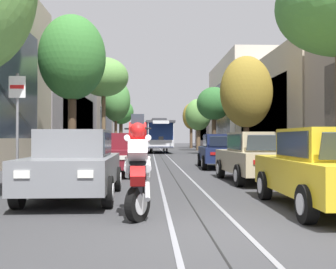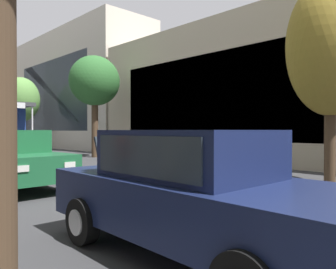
# 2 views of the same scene
# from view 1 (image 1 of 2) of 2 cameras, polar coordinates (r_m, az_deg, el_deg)

# --- Properties ---
(ground_plane) EXTENTS (173.24, 173.24, 0.00)m
(ground_plane) POSITION_cam_1_polar(r_m,az_deg,el_deg) (33.80, -1.07, -2.88)
(ground_plane) COLOR #38383A
(trolley_track_rails) EXTENTS (1.14, 77.30, 0.01)m
(trolley_track_rails) POSITION_cam_1_polar(r_m,az_deg,el_deg) (38.72, -1.26, -2.58)
(trolley_track_rails) COLOR gray
(trolley_track_rails) RESTS_ON ground
(building_facade_left) EXTENTS (5.70, 69.00, 9.26)m
(building_facade_left) POSITION_cam_1_polar(r_m,az_deg,el_deg) (37.83, -16.19, 3.48)
(building_facade_left) COLOR #BCAD93
(building_facade_left) RESTS_ON ground
(building_facade_right) EXTENTS (5.66, 69.00, 10.23)m
(building_facade_right) POSITION_cam_1_polar(r_m,az_deg,el_deg) (42.92, 11.73, 3.03)
(building_facade_right) COLOR gray
(building_facade_right) RESTS_ON ground
(parked_car_grey_near_left) EXTENTS (2.03, 4.38, 1.58)m
(parked_car_grey_near_left) POSITION_cam_1_polar(r_m,az_deg,el_deg) (9.86, -12.64, -3.93)
(parked_car_grey_near_left) COLOR slate
(parked_car_grey_near_left) RESTS_ON ground
(parked_car_maroon_second_left) EXTENTS (2.12, 4.41, 1.58)m
(parked_car_maroon_second_left) POSITION_cam_1_polar(r_m,az_deg,el_deg) (16.12, -7.87, -2.61)
(parked_car_maroon_second_left) COLOR maroon
(parked_car_maroon_second_left) RESTS_ON ground
(parked_car_navy_mid_left) EXTENTS (2.08, 4.40, 1.58)m
(parked_car_navy_mid_left) POSITION_cam_1_polar(r_m,az_deg,el_deg) (22.36, -6.58, -2.03)
(parked_car_navy_mid_left) COLOR #19234C
(parked_car_navy_mid_left) RESTS_ON ground
(parked_car_green_fourth_left) EXTENTS (2.07, 4.39, 1.58)m
(parked_car_green_fourth_left) POSITION_cam_1_polar(r_m,az_deg,el_deg) (29.07, -5.57, -1.69)
(parked_car_green_fourth_left) COLOR #1E6038
(parked_car_green_fourth_left) RESTS_ON ground
(parked_car_silver_fifth_left) EXTENTS (2.05, 4.38, 1.58)m
(parked_car_silver_fifth_left) POSITION_cam_1_polar(r_m,az_deg,el_deg) (35.55, -5.35, -1.48)
(parked_car_silver_fifth_left) COLOR #B7B7BC
(parked_car_silver_fifth_left) RESTS_ON ground
(parked_car_maroon_sixth_left) EXTENTS (2.06, 4.39, 1.58)m
(parked_car_maroon_sixth_left) POSITION_cam_1_polar(r_m,az_deg,el_deg) (42.28, -4.60, -1.33)
(parked_car_maroon_sixth_left) COLOR maroon
(parked_car_maroon_sixth_left) RESTS_ON ground
(parked_car_yellow_near_right) EXTENTS (2.06, 4.39, 1.58)m
(parked_car_yellow_near_right) POSITION_cam_1_polar(r_m,az_deg,el_deg) (8.66, 20.99, -4.38)
(parked_car_yellow_near_right) COLOR gold
(parked_car_yellow_near_right) RESTS_ON ground
(parked_car_beige_second_right) EXTENTS (2.09, 4.40, 1.58)m
(parked_car_beige_second_right) POSITION_cam_1_polar(r_m,az_deg,el_deg) (13.61, 11.97, -2.99)
(parked_car_beige_second_right) COLOR #C1B28E
(parked_car_beige_second_right) RESTS_ON ground
(parked_car_navy_mid_right) EXTENTS (2.14, 4.42, 1.58)m
(parked_car_navy_mid_right) POSITION_cam_1_polar(r_m,az_deg,el_deg) (19.74, 7.21, -2.23)
(parked_car_navy_mid_right) COLOR #19234C
(parked_car_navy_mid_right) RESTS_ON ground
(street_tree_kerb_left_second) EXTENTS (3.51, 3.30, 7.88)m
(street_tree_kerb_left_second) POSITION_cam_1_polar(r_m,az_deg,el_deg) (22.83, -12.95, 10.11)
(street_tree_kerb_left_second) COLOR #4C3826
(street_tree_kerb_left_second) RESTS_ON ground
(street_tree_kerb_left_mid) EXTENTS (3.89, 3.63, 7.75)m
(street_tree_kerb_left_mid) POSITION_cam_1_polar(r_m,az_deg,el_deg) (33.41, -8.78, 7.71)
(street_tree_kerb_left_mid) COLOR brown
(street_tree_kerb_left_mid) RESTS_ON ground
(street_tree_kerb_left_fourth) EXTENTS (3.21, 3.37, 7.84)m
(street_tree_kerb_left_fourth) POSITION_cam_1_polar(r_m,az_deg,el_deg) (46.52, -7.15, 4.58)
(street_tree_kerb_left_fourth) COLOR brown
(street_tree_kerb_left_fourth) RESTS_ON ground
(street_tree_kerb_left_far) EXTENTS (3.54, 3.11, 6.81)m
(street_tree_kerb_left_far) POSITION_cam_1_polar(r_m,az_deg,el_deg) (58.86, -6.45, 3.00)
(street_tree_kerb_left_far) COLOR #4C3826
(street_tree_kerb_left_far) RESTS_ON ground
(street_tree_kerb_right_second) EXTENTS (2.96, 2.38, 6.03)m
(street_tree_kerb_right_second) POSITION_cam_1_polar(r_m,az_deg,el_deg) (23.97, 10.64, 5.71)
(street_tree_kerb_right_second) COLOR #4C3826
(street_tree_kerb_right_second) RESTS_ON ground
(street_tree_kerb_right_mid) EXTENTS (3.03, 2.64, 5.91)m
(street_tree_kerb_right_mid) POSITION_cam_1_polar(r_m,az_deg,el_deg) (36.97, 6.29, 4.15)
(street_tree_kerb_right_mid) COLOR #4C3826
(street_tree_kerb_right_mid) RESTS_ON ground
(street_tree_kerb_right_fourth) EXTENTS (3.00, 2.76, 5.94)m
(street_tree_kerb_right_fourth) POSITION_cam_1_polar(r_m,az_deg,el_deg) (48.08, 4.16, 2.65)
(street_tree_kerb_right_fourth) COLOR brown
(street_tree_kerb_right_fourth) RESTS_ON ground
(street_tree_kerb_right_far) EXTENTS (2.41, 2.35, 6.34)m
(street_tree_kerb_right_far) POSITION_cam_1_polar(r_m,az_deg,el_deg) (58.85, 3.18, 2.45)
(street_tree_kerb_right_far) COLOR brown
(street_tree_kerb_right_far) RESTS_ON ground
(cable_car_trolley) EXTENTS (2.83, 9.18, 3.28)m
(cable_car_trolley) POSITION_cam_1_polar(r_m,az_deg,el_deg) (41.36, -1.34, -0.15)
(cable_car_trolley) COLOR navy
(cable_car_trolley) RESTS_ON ground
(motorcycle_with_rider) EXTENTS (0.50, 1.85, 1.84)m
(motorcycle_with_rider) POSITION_cam_1_polar(r_m,az_deg,el_deg) (7.36, -4.16, -3.82)
(motorcycle_with_rider) COLOR black
(motorcycle_with_rider) RESTS_ON ground
(pedestrian_on_right_pavement) EXTENTS (0.55, 0.31, 1.62)m
(pedestrian_on_right_pavement) POSITION_cam_1_polar(r_m,az_deg,el_deg) (27.18, -12.99, -1.52)
(pedestrian_on_right_pavement) COLOR slate
(pedestrian_on_right_pavement) RESTS_ON ground
(street_sign_post) EXTENTS (0.36, 0.07, 2.82)m
(street_sign_post) POSITION_cam_1_polar(r_m,az_deg,el_deg) (9.78, -19.90, 1.62)
(street_sign_post) COLOR slate
(street_sign_post) RESTS_ON ground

